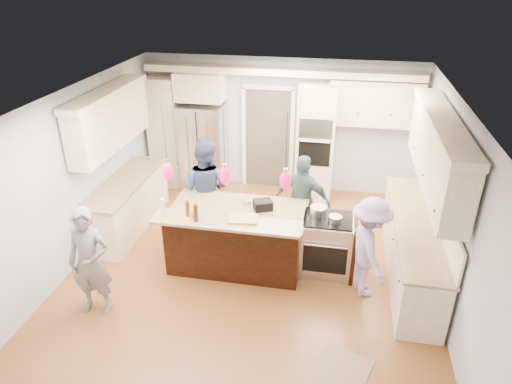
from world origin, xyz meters
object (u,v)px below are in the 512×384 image
(island_range, at_px, (328,245))
(kitchen_island, at_px, (237,236))
(refrigerator, at_px, (203,147))
(person_bar_end, at_px, (90,262))
(person_far_left, at_px, (206,188))

(island_range, bearing_deg, kitchen_island, -176.89)
(refrigerator, bearing_deg, person_bar_end, -94.99)
(island_range, distance_m, person_bar_end, 3.43)
(kitchen_island, height_order, island_range, kitchen_island)
(person_far_left, bearing_deg, person_bar_end, 79.03)
(refrigerator, bearing_deg, island_range, -42.59)
(person_bar_end, bearing_deg, island_range, 21.83)
(kitchen_island, height_order, person_far_left, person_far_left)
(kitchen_island, xyz_separation_m, island_range, (1.41, 0.08, -0.03))
(island_range, distance_m, person_far_left, 2.28)
(person_bar_end, xyz_separation_m, person_far_left, (0.93, 2.21, 0.09))
(person_far_left, bearing_deg, refrigerator, -60.14)
(refrigerator, relative_size, island_range, 1.96)
(kitchen_island, relative_size, person_bar_end, 1.33)
(refrigerator, xyz_separation_m, person_bar_end, (-0.35, -4.00, -0.11))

